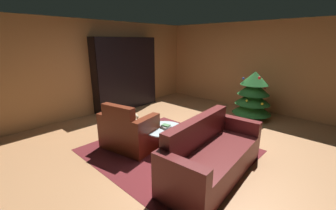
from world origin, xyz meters
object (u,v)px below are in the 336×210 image
(couch_red, at_px, (211,156))
(bottle_on_table, at_px, (153,123))
(coffee_table, at_px, (164,130))
(armchair_red, at_px, (128,132))
(decorated_tree, at_px, (253,95))
(bookshelf_unit, at_px, (129,74))
(book_stack_on_table, at_px, (166,127))

(couch_red, xyz_separation_m, bottle_on_table, (-1.33, 0.01, 0.20))
(bottle_on_table, bearing_deg, couch_red, -0.37)
(coffee_table, bearing_deg, couch_red, -5.45)
(armchair_red, bearing_deg, decorated_tree, 72.75)
(bookshelf_unit, relative_size, couch_red, 1.04)
(couch_red, xyz_separation_m, coffee_table, (-1.14, 0.11, 0.07))
(armchair_red, distance_m, bottle_on_table, 0.52)
(bookshelf_unit, relative_size, coffee_table, 2.68)
(coffee_table, bearing_deg, bookshelf_unit, 155.61)
(coffee_table, xyz_separation_m, decorated_tree, (0.52, 2.82, 0.26))
(couch_red, xyz_separation_m, decorated_tree, (-0.61, 2.93, 0.34))
(armchair_red, distance_m, coffee_table, 0.69)
(bottle_on_table, xyz_separation_m, decorated_tree, (0.72, 2.92, 0.14))
(couch_red, height_order, bottle_on_table, couch_red)
(book_stack_on_table, distance_m, bottle_on_table, 0.26)
(couch_red, bearing_deg, armchair_red, -167.23)
(bookshelf_unit, bearing_deg, coffee_table, -24.39)
(armchair_red, relative_size, book_stack_on_table, 5.74)
(bookshelf_unit, bearing_deg, armchair_red, -37.80)
(book_stack_on_table, relative_size, decorated_tree, 0.15)
(bookshelf_unit, relative_size, decorated_tree, 1.67)
(bookshelf_unit, xyz_separation_m, coffee_table, (2.69, -1.22, -0.66))
(armchair_red, height_order, couch_red, armchair_red)
(armchair_red, xyz_separation_m, bottle_on_table, (0.31, 0.38, 0.17))
(armchair_red, xyz_separation_m, decorated_tree, (1.02, 3.30, 0.31))
(decorated_tree, bearing_deg, bookshelf_unit, -153.57)
(coffee_table, xyz_separation_m, bottle_on_table, (-0.19, -0.10, 0.12))
(bookshelf_unit, relative_size, bottle_on_table, 9.35)
(bookshelf_unit, distance_m, decorated_tree, 3.61)
(couch_red, bearing_deg, book_stack_on_table, 172.98)
(coffee_table, bearing_deg, armchair_red, -136.26)
(book_stack_on_table, bearing_deg, couch_red, -7.02)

